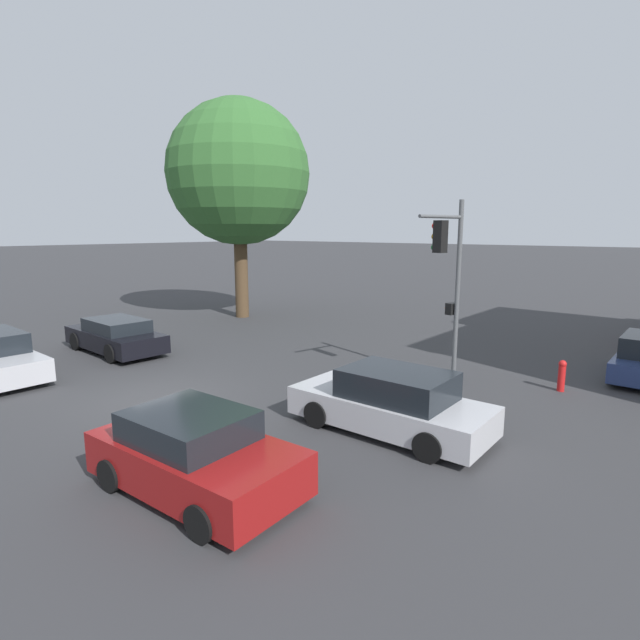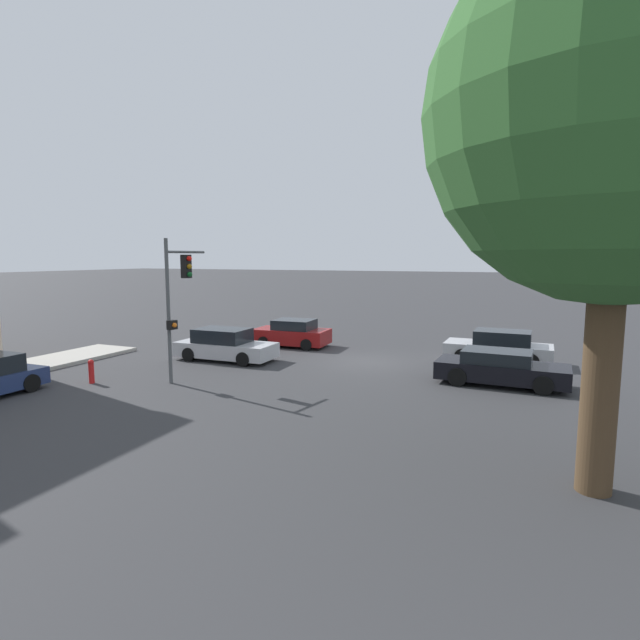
{
  "view_description": "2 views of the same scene",
  "coord_description": "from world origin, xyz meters",
  "views": [
    {
      "loc": [
        11.9,
        -7.21,
        4.6
      ],
      "look_at": [
        2.53,
        4.07,
        1.95
      ],
      "focal_mm": 28.0,
      "sensor_mm": 36.0,
      "label": 1
    },
    {
      "loc": [
        -6.86,
        21.59,
        4.76
      ],
      "look_at": [
        0.21,
        4.97,
        2.49
      ],
      "focal_mm": 28.0,
      "sensor_mm": 36.0,
      "label": 2
    }
  ],
  "objects": [
    {
      "name": "crossing_car_3",
      "position": [
        6.18,
        2.25,
        0.69
      ],
      "size": [
        4.68,
        2.06,
        1.47
      ],
      "rotation": [
        0.0,
        0.0,
        3.16
      ],
      "color": "#B7B7BC",
      "rests_on": "ground_plane"
    },
    {
      "name": "crossing_car_2",
      "position": [
        4.9,
        -2.27,
        0.69
      ],
      "size": [
        4.04,
        2.2,
        1.45
      ],
      "rotation": [
        0.0,
        0.0,
        0.05
      ],
      "color": "maroon",
      "rests_on": "ground_plane"
    },
    {
      "name": "ground_plane",
      "position": [
        0.0,
        0.0,
        0.0
      ],
      "size": [
        300.0,
        300.0,
        0.0
      ],
      "primitive_type": "plane",
      "color": "#333335"
    },
    {
      "name": "crossing_car_1",
      "position": [
        -5.62,
        -2.16,
        0.7
      ],
      "size": [
        4.67,
        2.06,
        1.48
      ],
      "rotation": [
        0.0,
        0.0,
        -0.02
      ],
      "color": "#B7B7BC",
      "rests_on": "ground_plane"
    },
    {
      "name": "street_tree",
      "position": [
        -8.22,
        10.46,
        7.44
      ],
      "size": [
        7.3,
        7.3,
        11.12
      ],
      "color": "#4C3823",
      "rests_on": "ground_plane"
    },
    {
      "name": "crossing_car_0",
      "position": [
        -5.93,
        2.07,
        0.64
      ],
      "size": [
        4.78,
        2.11,
        1.31
      ],
      "rotation": [
        0.0,
        0.0,
        3.1
      ],
      "color": "black",
      "rests_on": "ground_plane"
    },
    {
      "name": "traffic_signal",
      "position": [
        5.5,
        6.33,
        3.5
      ],
      "size": [
        0.54,
        2.03,
        5.47
      ],
      "rotation": [
        0.0,
        0.0,
        2.94
      ],
      "color": "#515456",
      "rests_on": "ground_plane"
    },
    {
      "name": "fire_hydrant",
      "position": [
        8.41,
        7.92,
        0.49
      ],
      "size": [
        0.22,
        0.22,
        0.92
      ],
      "color": "red",
      "rests_on": "ground_plane"
    }
  ]
}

